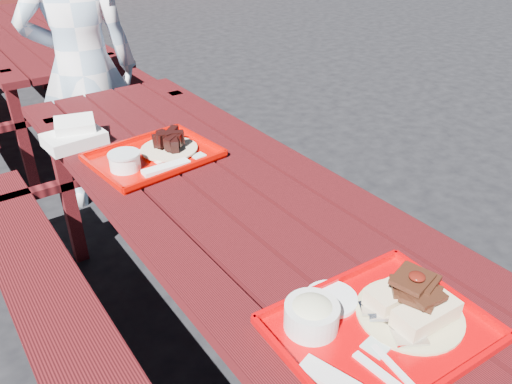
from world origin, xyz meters
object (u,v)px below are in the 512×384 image
far_tray (153,155)px  person (83,70)px  picnic_table_near (231,239)px  picnic_table_far (26,57)px  near_tray (374,317)px

far_tray → person: (0.12, 1.10, 0.02)m
picnic_table_near → picnic_table_far: bearing=90.0°
picnic_table_near → near_tray: bearing=-95.5°
far_tray → person: 1.11m
far_tray → near_tray: bearing=-87.8°
near_tray → far_tray: bearing=92.2°
near_tray → person: bearing=87.9°
person → far_tray: bearing=101.7°
picnic_table_near → far_tray: size_ratio=5.18×
far_tray → person: person is taller
near_tray → far_tray: 1.04m
person → picnic_table_far: bearing=-71.6°
picnic_table_far → person: size_ratio=1.51×
picnic_table_near → person: (0.01, 1.45, 0.24)m
picnic_table_far → near_tray: bearing=-91.1°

